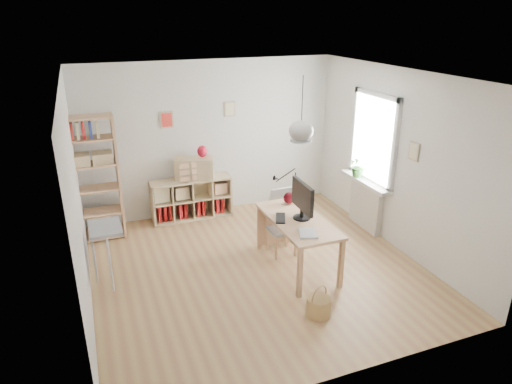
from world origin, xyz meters
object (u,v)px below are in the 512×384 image
object	(u,v)px
desk	(298,225)
monitor	(302,199)
storage_chest	(294,216)
tall_bookshelf	(92,175)
drawer_chest	(194,168)
chair	(280,226)
cube_shelf	(190,201)

from	to	relation	value
desk	monitor	bearing A→B (deg)	0.09
desk	storage_chest	bearing A→B (deg)	65.97
tall_bookshelf	drawer_chest	distance (m)	1.69
desk	monitor	distance (m)	0.40
tall_bookshelf	chair	xyz separation A→B (m)	(2.54, -1.47, -0.66)
storage_chest	cube_shelf	bearing A→B (deg)	142.57
tall_bookshelf	chair	bearing A→B (deg)	-29.97
monitor	chair	bearing A→B (deg)	104.34
monitor	drawer_chest	distance (m)	2.40
cube_shelf	tall_bookshelf	world-z (taller)	tall_bookshelf
cube_shelf	drawer_chest	distance (m)	0.62
desk	tall_bookshelf	distance (m)	3.27
chair	desk	bearing A→B (deg)	-85.63
monitor	drawer_chest	size ratio (longest dim) A/B	0.92
storage_chest	drawer_chest	bearing A→B (deg)	141.71
tall_bookshelf	drawer_chest	world-z (taller)	tall_bookshelf
tall_bookshelf	drawer_chest	xyz separation A→B (m)	(1.67, 0.24, -0.18)
cube_shelf	storage_chest	distance (m)	1.88
desk	cube_shelf	world-z (taller)	desk
chair	storage_chest	xyz separation A→B (m)	(0.55, 0.66, -0.21)
desk	tall_bookshelf	xyz separation A→B (m)	(-2.59, 1.95, 0.43)
chair	drawer_chest	distance (m)	1.98
tall_bookshelf	drawer_chest	size ratio (longest dim) A/B	3.02
tall_bookshelf	monitor	world-z (taller)	tall_bookshelf
cube_shelf	storage_chest	xyz separation A→B (m)	(1.53, -1.09, -0.08)
storage_chest	drawer_chest	xyz separation A→B (m)	(-1.43, 1.05, 0.69)
desk	cube_shelf	size ratio (longest dim) A/B	1.07
cube_shelf	monitor	world-z (taller)	monitor
tall_bookshelf	chair	world-z (taller)	tall_bookshelf
desk	storage_chest	size ratio (longest dim) A/B	2.06
chair	monitor	xyz separation A→B (m)	(0.10, -0.48, 0.62)
desk	chair	xyz separation A→B (m)	(-0.04, 0.48, -0.23)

